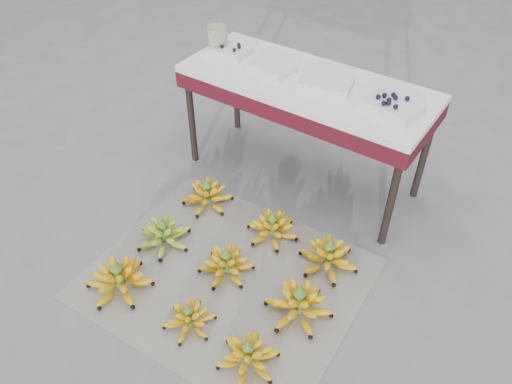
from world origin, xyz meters
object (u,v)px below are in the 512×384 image
Objects in this scene: newspaper_mat at (226,278)px; bunch_mid_center at (226,264)px; bunch_mid_left at (164,235)px; tray_far_left at (229,50)px; tray_left at (271,67)px; bunch_mid_right at (299,304)px; glass_jar at (217,38)px; bunch_front_left at (119,279)px; bunch_back_left at (208,196)px; tray_right at (326,83)px; bunch_back_center at (272,228)px; bunch_front_center at (189,318)px; vendor_table at (306,92)px; tray_far_right at (392,106)px; bunch_front_right at (248,356)px; bunch_back_right at (328,257)px.

bunch_mid_center is at bearing 125.42° from newspaper_mat.
bunch_mid_left reaches higher than bunch_mid_center.
tray_left is at bearing -6.20° from tray_far_left.
bunch_mid_right is 1.54m from glass_jar.
bunch_front_left is (-0.37, -0.33, 0.07)m from newspaper_mat.
bunch_front_left is at bearing -69.24° from bunch_back_left.
bunch_front_left is at bearing -107.70° from tray_right.
tray_far_left is 0.31m from tray_left.
tray_left is 0.33m from tray_right.
newspaper_mat is at bearing -24.03° from bunch_back_left.
bunch_mid_left is 1.15m from glass_jar.
bunch_back_center is 1.04× the size of tray_right.
newspaper_mat is 4.47× the size of bunch_front_center.
tray_far_left is (-0.52, 0.02, 0.09)m from vendor_table.
bunch_mid_center is at bearing -84.13° from vendor_table.
bunch_front_left is 0.70m from bunch_back_left.
bunch_mid_center is 0.96× the size of bunch_mid_right.
tray_far_right reaches higher than bunch_mid_left.
tray_right is at bearing 102.74° from bunch_mid_right.
bunch_mid_right is 1.14× the size of bunch_back_center.
bunch_back_center is at bearing -55.23° from tray_left.
bunch_back_left is 0.83m from tray_far_left.
bunch_front_right is 1.02m from bunch_back_left.
tray_far_left reaches higher than bunch_mid_left.
tray_far_right reaches higher than bunch_mid_right.
vendor_table is (-0.46, 1.19, 0.51)m from bunch_front_right.
bunch_back_center is (-0.32, 0.68, 0.00)m from bunch_front_right.
newspaper_mat is 8.83× the size of glass_jar.
tray_right is at bearing 89.42° from newspaper_mat.
bunch_front_right is at bearing -41.72° from newspaper_mat.
bunch_mid_right is at bearing -40.73° from tray_far_left.
bunch_back_center is at bearing 102.61° from bunch_mid_center.
bunch_back_left reaches higher than bunch_mid_center.
bunch_back_right is at bearing 60.54° from bunch_mid_center.
bunch_front_center is at bearing -61.51° from tray_far_left.
bunch_front_center is at bearing -88.98° from tray_right.
tray_far_right is (0.36, -0.02, 0.00)m from tray_right.
bunch_mid_center is at bearing -23.21° from bunch_back_left.
tray_left is at bearing 118.52° from bunch_mid_right.
bunch_mid_right is (0.79, 0.02, 0.00)m from bunch_mid_left.
bunch_front_right is 0.91× the size of bunch_mid_center.
bunch_mid_right is (0.39, 0.02, 0.07)m from newspaper_mat.
tray_far_left is at bearing 145.77° from bunch_mid_center.
bunch_back_center is 1.25× the size of tray_left.
bunch_front_center is 0.89× the size of bunch_front_right.
bunch_mid_right is at bearing -74.33° from bunch_back_right.
bunch_front_left reaches higher than bunch_front_right.
tray_right is at bearing 83.65° from bunch_mid_left.
bunch_back_left is (-0.41, 0.37, 0.06)m from newspaper_mat.
bunch_front_left is at bearing -66.07° from bunch_mid_left.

